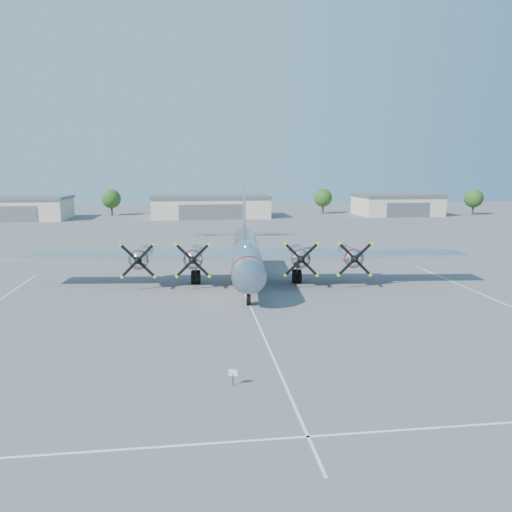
{
  "coord_description": "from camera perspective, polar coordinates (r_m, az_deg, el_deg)",
  "views": [
    {
      "loc": [
        -4.84,
        -41.58,
        11.45
      ],
      "look_at": [
        1.34,
        5.88,
        3.2
      ],
      "focal_mm": 35.0,
      "sensor_mm": 36.0,
      "label": 1
    }
  ],
  "objects": [
    {
      "name": "ground",
      "position": [
        43.4,
        -0.76,
        -5.52
      ],
      "size": [
        260.0,
        260.0,
        0.0
      ],
      "primitive_type": "plane",
      "color": "#565658",
      "rests_on": "ground"
    },
    {
      "name": "parking_lines",
      "position": [
        41.72,
        -0.48,
        -6.14
      ],
      "size": [
        60.0,
        50.08,
        0.01
      ],
      "color": "silver",
      "rests_on": "ground"
    },
    {
      "name": "hangar_west",
      "position": [
        130.2,
        -25.47,
        4.99
      ],
      "size": [
        22.6,
        14.6,
        5.4
      ],
      "color": "#BAAE94",
      "rests_on": "ground"
    },
    {
      "name": "hangar_center",
      "position": [
        123.95,
        -5.19,
        5.7
      ],
      "size": [
        28.6,
        14.6,
        5.4
      ],
      "color": "#BAAE94",
      "rests_on": "ground"
    },
    {
      "name": "hangar_east",
      "position": [
        134.65,
        15.78,
        5.7
      ],
      "size": [
        20.6,
        14.6,
        5.4
      ],
      "color": "#BAAE94",
      "rests_on": "ground"
    },
    {
      "name": "tree_west",
      "position": [
        133.31,
        -16.21,
        6.29
      ],
      "size": [
        4.8,
        4.8,
        6.64
      ],
      "color": "#382619",
      "rests_on": "ground"
    },
    {
      "name": "tree_east",
      "position": [
        134.38,
        7.67,
        6.61
      ],
      "size": [
        4.8,
        4.8,
        6.64
      ],
      "color": "#382619",
      "rests_on": "ground"
    },
    {
      "name": "tree_far_east",
      "position": [
        141.91,
        23.61,
        6.05
      ],
      "size": [
        4.8,
        4.8,
        6.64
      ],
      "color": "#382619",
      "rests_on": "ground"
    },
    {
      "name": "main_bomber_b29",
      "position": [
        53.15,
        -1.13,
        -2.66
      ],
      "size": [
        46.57,
        33.98,
        9.74
      ],
      "primitive_type": null,
      "rotation": [
        0.0,
        0.0,
        -0.09
      ],
      "color": "silver",
      "rests_on": "ground"
    },
    {
      "name": "info_placard",
      "position": [
        27.48,
        -2.65,
        -13.37
      ],
      "size": [
        0.48,
        0.16,
        0.93
      ],
      "rotation": [
        0.0,
        0.0,
        -0.27
      ],
      "color": "black",
      "rests_on": "ground"
    }
  ]
}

